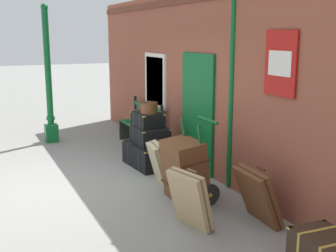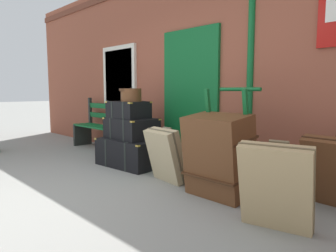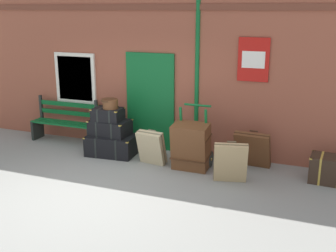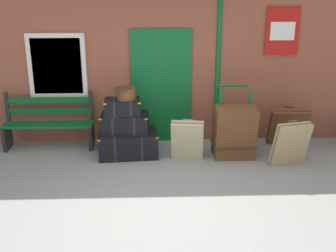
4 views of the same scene
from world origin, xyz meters
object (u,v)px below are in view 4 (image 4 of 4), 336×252
(platform_bench, at_px, (49,124))
(steamer_trunk_base, at_px, (128,144))
(porters_trolley, at_px, (232,139))
(large_brown_trunk, at_px, (234,132))
(suitcase_umber, at_px, (187,140))
(steamer_trunk_top, at_px, (123,107))
(suitcase_caramel, at_px, (288,127))
(round_hatbox, at_px, (126,93))
(steamer_trunk_middle, at_px, (125,123))
(suitcase_tan, at_px, (291,144))

(platform_bench, relative_size, steamer_trunk_base, 1.51)
(steamer_trunk_base, height_order, porters_trolley, porters_trolley)
(steamer_trunk_base, bearing_deg, large_brown_trunk, -5.59)
(large_brown_trunk, height_order, suitcase_umber, large_brown_trunk)
(steamer_trunk_top, bearing_deg, suitcase_caramel, 5.93)
(platform_bench, relative_size, porters_trolley, 1.33)
(round_hatbox, height_order, porters_trolley, porters_trolley)
(steamer_trunk_base, xyz_separation_m, suitcase_umber, (1.01, -0.22, 0.14))
(steamer_trunk_base, distance_m, steamer_trunk_top, 0.66)
(steamer_trunk_base, height_order, large_brown_trunk, large_brown_trunk)
(steamer_trunk_base, relative_size, steamer_trunk_middle, 1.28)
(porters_trolley, height_order, suitcase_umber, porters_trolley)
(platform_bench, xyz_separation_m, steamer_trunk_base, (1.45, -0.43, -0.23))
(round_hatbox, height_order, suitcase_tan, round_hatbox)
(suitcase_caramel, bearing_deg, steamer_trunk_middle, -174.54)
(platform_bench, relative_size, round_hatbox, 4.56)
(steamer_trunk_top, distance_m, round_hatbox, 0.25)
(steamer_trunk_base, xyz_separation_m, suitcase_caramel, (2.90, 0.33, 0.16))
(steamer_trunk_base, relative_size, suitcase_umber, 1.50)
(large_brown_trunk, bearing_deg, steamer_trunk_top, 174.08)
(platform_bench, relative_size, suitcase_umber, 2.27)
(porters_trolley, bearing_deg, large_brown_trunk, -90.00)
(platform_bench, height_order, porters_trolley, porters_trolley)
(porters_trolley, bearing_deg, steamer_trunk_base, 179.82)
(porters_trolley, bearing_deg, steamer_trunk_top, 179.28)
(round_hatbox, bearing_deg, suitcase_tan, -11.85)
(porters_trolley, bearing_deg, suitcase_umber, -165.25)
(steamer_trunk_base, distance_m, suitcase_umber, 1.05)
(steamer_trunk_base, bearing_deg, steamer_trunk_middle, 135.44)
(platform_bench, relative_size, steamer_trunk_middle, 1.93)
(suitcase_umber, bearing_deg, large_brown_trunk, 2.82)
(steamer_trunk_top, relative_size, large_brown_trunk, 0.68)
(round_hatbox, bearing_deg, large_brown_trunk, -6.27)
(steamer_trunk_base, xyz_separation_m, steamer_trunk_top, (-0.07, 0.02, 0.66))
(platform_bench, height_order, steamer_trunk_top, platform_bench)
(steamer_trunk_base, distance_m, suitcase_tan, 2.73)
(platform_bench, relative_size, steamer_trunk_top, 2.53)
(platform_bench, height_order, suitcase_umber, platform_bench)
(steamer_trunk_top, distance_m, porters_trolley, 1.98)
(steamer_trunk_base, relative_size, suitcase_caramel, 1.42)
(steamer_trunk_middle, distance_m, suitcase_caramel, 2.97)
(steamer_trunk_middle, relative_size, suitcase_umber, 1.17)
(round_hatbox, xyz_separation_m, suitcase_caramel, (2.92, 0.30, -0.74))
(steamer_trunk_base, height_order, suitcase_tan, suitcase_tan)
(steamer_trunk_top, relative_size, suitcase_umber, 0.89)
(suitcase_caramel, height_order, suitcase_umber, suitcase_caramel)
(suitcase_caramel, relative_size, suitcase_umber, 1.05)
(steamer_trunk_top, distance_m, suitcase_tan, 2.85)
(steamer_trunk_top, xyz_separation_m, large_brown_trunk, (1.89, -0.20, -0.41))
(round_hatbox, distance_m, large_brown_trunk, 1.95)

